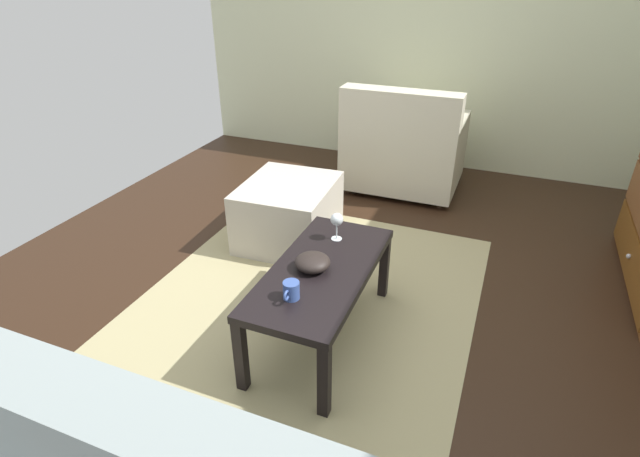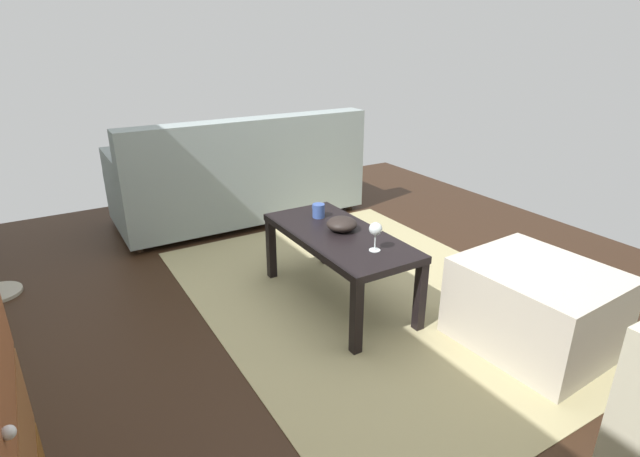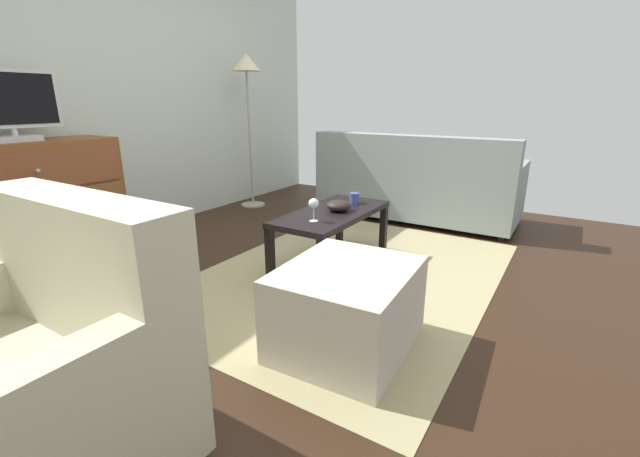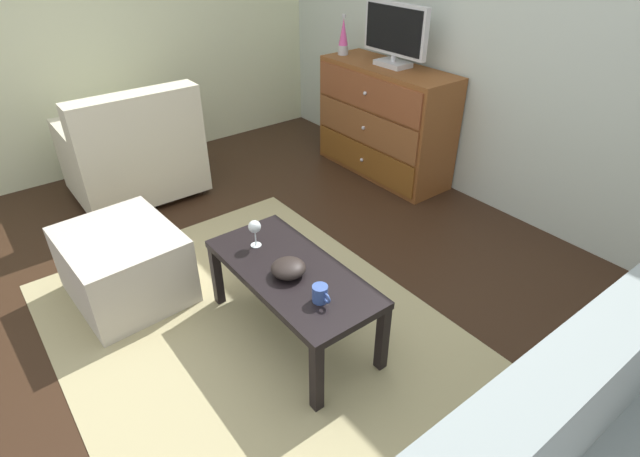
% 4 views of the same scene
% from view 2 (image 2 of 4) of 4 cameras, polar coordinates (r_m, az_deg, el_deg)
% --- Properties ---
extents(ground_plane, '(5.62, 4.70, 0.05)m').
position_cam_2_polar(ground_plane, '(2.81, 4.99, -11.18)').
color(ground_plane, '#301E13').
extents(area_rug, '(2.60, 1.90, 0.01)m').
position_cam_2_polar(area_rug, '(3.04, 5.89, -7.88)').
color(area_rug, tan).
rests_on(area_rug, ground_plane).
extents(coffee_table, '(1.02, 0.47, 0.44)m').
position_cam_2_polar(coffee_table, '(2.83, 2.18, -1.61)').
color(coffee_table, black).
rests_on(coffee_table, ground_plane).
extents(wine_glass, '(0.07, 0.07, 0.16)m').
position_cam_2_polar(wine_glass, '(2.55, 6.45, -0.17)').
color(wine_glass, silver).
rests_on(wine_glass, coffee_table).
extents(mug, '(0.11, 0.08, 0.08)m').
position_cam_2_polar(mug, '(3.03, -0.20, 2.10)').
color(mug, '#3A559F').
rests_on(mug, coffee_table).
extents(bowl_decorative, '(0.18, 0.18, 0.08)m').
position_cam_2_polar(bowl_decorative, '(2.83, 2.54, 0.53)').
color(bowl_decorative, black).
rests_on(bowl_decorative, coffee_table).
extents(couch_large, '(0.85, 2.01, 0.89)m').
position_cam_2_polar(couch_large, '(4.23, -9.21, 5.66)').
color(couch_large, '#332319').
rests_on(couch_large, ground_plane).
extents(ottoman, '(0.73, 0.64, 0.43)m').
position_cam_2_polar(ottoman, '(2.72, 23.60, -8.34)').
color(ottoman, beige).
rests_on(ottoman, ground_plane).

